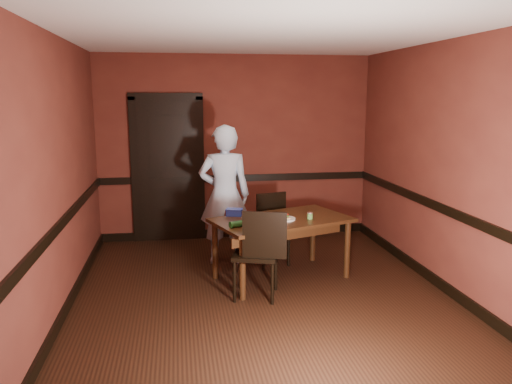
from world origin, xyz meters
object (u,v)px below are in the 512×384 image
object	(u,v)px
sandwich_plate	(284,218)
sauce_jar	(310,216)
chair_near	(256,252)
cheese_saucer	(249,216)
dining_table	(281,248)
chair_far	(270,230)
food_tub	(234,212)
person	(225,195)

from	to	relation	value
sandwich_plate	sauce_jar	bearing A→B (deg)	-3.75
chair_near	cheese_saucer	xyz separation A→B (m)	(0.00, 0.56, 0.26)
sandwich_plate	dining_table	bearing A→B (deg)	105.80
chair_far	sandwich_plate	world-z (taller)	chair_far
cheese_saucer	food_tub	size ratio (longest dim) A/B	0.72
sauce_jar	cheese_saucer	size ratio (longest dim) A/B	0.48
sauce_jar	food_tub	bearing A→B (deg)	160.01
dining_table	chair_near	distance (m)	0.63
chair_far	sauce_jar	xyz separation A→B (m)	(0.35, -0.61, 0.32)
sandwich_plate	food_tub	size ratio (longest dim) A/B	1.17
chair_near	sauce_jar	bearing A→B (deg)	-133.26
food_tub	dining_table	bearing A→B (deg)	-6.32
chair_far	sandwich_plate	xyz separation A→B (m)	(0.05, -0.59, 0.30)
chair_far	chair_near	distance (m)	1.07
chair_near	person	world-z (taller)	person
food_tub	sauce_jar	bearing A→B (deg)	-2.58
dining_table	person	xyz separation A→B (m)	(-0.59, 0.67, 0.52)
chair_far	sauce_jar	bearing A→B (deg)	-74.93
chair_far	chair_near	world-z (taller)	chair_near
sauce_jar	cheese_saucer	xyz separation A→B (m)	(-0.69, 0.15, -0.02)
cheese_saucer	chair_near	bearing A→B (deg)	-90.40
chair_near	sandwich_plate	bearing A→B (deg)	-116.43
chair_near	sandwich_plate	xyz separation A→B (m)	(0.40, 0.43, 0.25)
person	cheese_saucer	size ratio (longest dim) A/B	11.04
dining_table	sauce_jar	size ratio (longest dim) A/B	19.85
chair_far	food_tub	size ratio (longest dim) A/B	3.98
dining_table	chair_near	bearing A→B (deg)	-147.52
chair_near	food_tub	xyz separation A→B (m)	(-0.14, 0.71, 0.28)
chair_far	person	size ratio (longest dim) A/B	0.50
dining_table	sauce_jar	xyz separation A→B (m)	(0.32, -0.08, 0.40)
person	food_tub	bearing A→B (deg)	103.44
cheese_saucer	food_tub	xyz separation A→B (m)	(-0.15, 0.16, 0.02)
chair_near	person	xyz separation A→B (m)	(-0.21, 1.15, 0.40)
chair_far	person	xyz separation A→B (m)	(-0.56, 0.13, 0.44)
sandwich_plate	sauce_jar	xyz separation A→B (m)	(0.30, -0.02, 0.02)
dining_table	sandwich_plate	bearing A→B (deg)	-93.51
chair_near	sandwich_plate	world-z (taller)	chair_near
cheese_saucer	sauce_jar	bearing A→B (deg)	-12.12
sauce_jar	person	bearing A→B (deg)	140.86
chair_near	dining_table	bearing A→B (deg)	-111.84
chair_near	cheese_saucer	world-z (taller)	chair_near
chair_near	person	size ratio (longest dim) A/B	0.55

